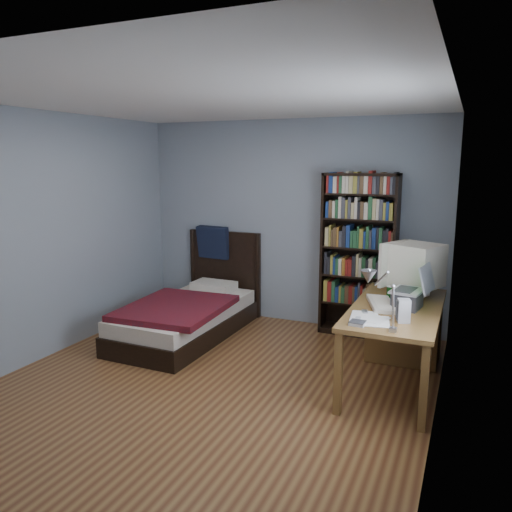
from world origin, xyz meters
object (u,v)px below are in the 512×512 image
bookshelf (359,255)px  keyboard (381,304)px  crt_monitor (414,266)px  bed (189,313)px  soda_can (390,292)px  desk_lamp (373,283)px  speaker (404,311)px  desk (402,325)px  laptop (409,296)px

bookshelf → keyboard: bearing=-68.8°
crt_monitor → bed: (-2.47, -0.05, -0.76)m
soda_can → keyboard: bearing=-95.4°
crt_monitor → bed: bearing=-178.9°
desk_lamp → bookshelf: 2.32m
bookshelf → bed: bookshelf is taller
speaker → crt_monitor: bearing=74.0°
bookshelf → bed: (-1.79, -0.80, -0.68)m
crt_monitor → speaker: crt_monitor is taller
keyboard → soda_can: soda_can is taller
bed → speaker: bearing=-18.3°
speaker → soda_can: bearing=89.2°
speaker → bed: size_ratio=0.09×
desk → soda_can: size_ratio=14.37×
keyboard → bookshelf: bearing=92.1°
bookshelf → bed: size_ratio=0.92×
keyboard → speaker: (0.24, -0.39, 0.08)m
desk_lamp → crt_monitor: bearing=85.7°
keyboard → speaker: size_ratio=2.71×
laptop → keyboard: (-0.23, -0.02, -0.09)m
speaker → desk_lamp: bearing=-121.6°
desk → laptop: (0.10, -0.46, 0.42)m
laptop → bookshelf: size_ratio=0.21×
desk_lamp → bed: size_ratio=0.27×
laptop → soda_can: (-0.21, 0.27, -0.06)m
desk_lamp → bed: bearing=148.7°
laptop → keyboard: 0.25m
desk_lamp → keyboard: bearing=95.3°
crt_monitor → desk_lamp: size_ratio=1.08×
laptop → bookshelf: bearing=120.4°
desk → bookshelf: bearing=129.0°
soda_can → bookshelf: 1.08m
speaker → soda_can: (-0.21, 0.68, -0.04)m
speaker → soda_can: 0.71m
laptop → crt_monitor: bearing=93.3°
desk_lamp → soda_can: (-0.07, 1.29, -0.39)m
crt_monitor → desk_lamp: desk_lamp is taller
crt_monitor → keyboard: size_ratio=1.17×
desk → desk_lamp: 1.67m
crt_monitor → bookshelf: bookshelf is taller
bed → bookshelf: bearing=24.0°
desk → keyboard: keyboard is taller
bookshelf → speaker: bearing=-66.2°
soda_can → bookshelf: bookshelf is taller
desk_lamp → keyboard: (-0.09, 1.00, -0.43)m
speaker → desk: bearing=79.0°
bookshelf → crt_monitor: bearing=-47.5°
soda_can → desk_lamp: bearing=-87.1°
crt_monitor → soda_can: bearing=-132.0°
desk → laptop: 0.64m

